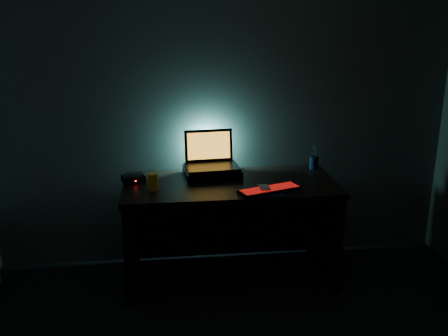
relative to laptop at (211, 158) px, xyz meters
name	(u,v)px	position (x,y,z in m)	size (l,w,h in m)	color
room	(288,193)	(0.12, -1.83, 0.38)	(3.50, 4.00, 2.50)	black
desk	(229,213)	(0.12, -0.16, -0.38)	(1.50, 0.70, 0.75)	black
riser	(212,172)	(0.00, -0.05, -0.09)	(0.40, 0.30, 0.06)	black
laptop	(211,158)	(0.00, 0.00, 0.00)	(0.40, 0.31, 0.26)	black
keyboard	(270,190)	(0.35, -0.44, -0.11)	(0.44, 0.27, 0.03)	black
mousepad	(264,191)	(0.32, -0.44, -0.12)	(0.22, 0.20, 0.00)	navy
mouse	(264,189)	(0.32, -0.44, -0.10)	(0.06, 0.11, 0.03)	#949499
pen_cup	(314,162)	(0.80, 0.04, -0.07)	(0.07, 0.07, 0.10)	black
juice_glass	(153,182)	(-0.42, -0.31, -0.06)	(0.07, 0.07, 0.11)	yellow
router	(133,179)	(-0.56, -0.13, -0.10)	(0.18, 0.16, 0.05)	black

